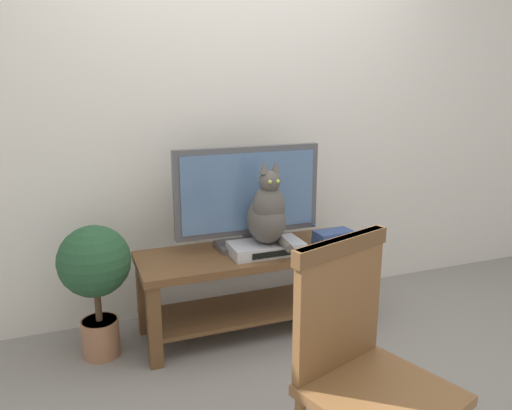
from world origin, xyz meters
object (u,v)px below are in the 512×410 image
object	(u,v)px
tv_stand	(253,275)
tv	(248,195)
media_box	(266,248)
book_stack	(334,238)
cat	(267,213)
potted_plant	(95,272)
wooden_chair	(362,358)

from	to	relation	value
tv_stand	tv	bearing A→B (deg)	89.98
media_box	book_stack	world-z (taller)	book_stack
cat	book_stack	bearing A→B (deg)	3.62
potted_plant	wooden_chair	bearing A→B (deg)	-57.52
media_box	potted_plant	bearing A→B (deg)	174.08
potted_plant	tv_stand	bearing A→B (deg)	-1.67
cat	potted_plant	distance (m)	1.00
book_stack	potted_plant	xyz separation A→B (m)	(-1.42, 0.09, -0.05)
media_box	potted_plant	xyz separation A→B (m)	(-0.96, 0.10, -0.05)
tv_stand	book_stack	distance (m)	0.55
media_box	potted_plant	world-z (taller)	potted_plant
wooden_chair	cat	bearing A→B (deg)	84.15
media_box	wooden_chair	world-z (taller)	wooden_chair
book_stack	potted_plant	bearing A→B (deg)	176.56
potted_plant	book_stack	bearing A→B (deg)	-3.44
potted_plant	tv	bearing A→B (deg)	3.68
tv	tv_stand	bearing A→B (deg)	-90.02
wooden_chair	potted_plant	size ratio (longest dim) A/B	1.28
tv	cat	world-z (taller)	tv
tv	media_box	bearing A→B (deg)	-70.77
tv	book_stack	xyz separation A→B (m)	(0.52, -0.14, -0.28)
book_stack	potted_plant	distance (m)	1.42
tv	book_stack	size ratio (longest dim) A/B	3.46
wooden_chair	book_stack	world-z (taller)	wooden_chair
cat	potted_plant	size ratio (longest dim) A/B	0.64
tv_stand	cat	distance (m)	0.42
tv_stand	wooden_chair	size ratio (longest dim) A/B	1.41
tv_stand	book_stack	bearing A→B (deg)	-6.50
tv_stand	cat	world-z (taller)	cat
wooden_chair	potted_plant	xyz separation A→B (m)	(-0.83, 1.31, -0.05)
tv_stand	potted_plant	world-z (taller)	potted_plant
tv	cat	distance (m)	0.19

